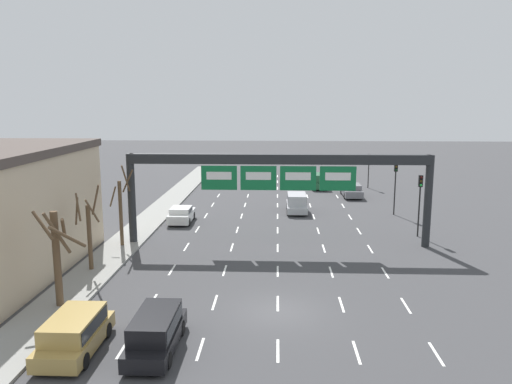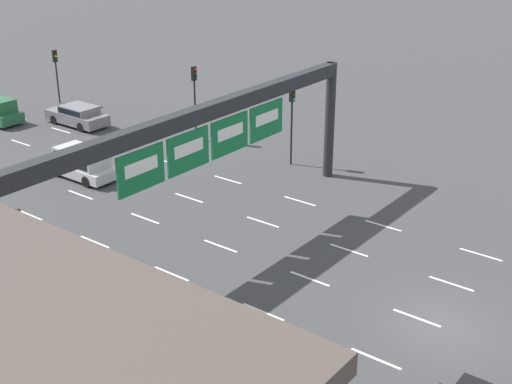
% 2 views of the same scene
% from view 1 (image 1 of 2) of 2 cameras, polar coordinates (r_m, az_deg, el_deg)
% --- Properties ---
extents(ground_plane, '(220.00, 220.00, 0.00)m').
position_cam_1_polar(ground_plane, '(25.70, 2.51, -13.48)').
color(ground_plane, '#3D3D3F').
extents(sidewalk_left, '(2.80, 110.00, 0.15)m').
position_cam_1_polar(sidewalk_left, '(28.00, -21.86, -12.02)').
color(sidewalk_left, gray).
rests_on(sidewalk_left, ground_plane).
extents(lane_dashes, '(13.32, 67.00, 0.01)m').
position_cam_1_polar(lane_dashes, '(38.44, 2.49, -5.33)').
color(lane_dashes, white).
rests_on(lane_dashes, ground_plane).
extents(sign_gantry, '(21.96, 0.70, 6.67)m').
position_cam_1_polar(sign_gantry, '(35.67, 2.55, 2.19)').
color(sign_gantry, '#232628').
rests_on(sign_gantry, ground_plane).
extents(suv_green, '(1.93, 4.23, 1.77)m').
position_cam_1_polar(suv_green, '(60.60, 7.21, 1.32)').
color(suv_green, '#235B38').
rests_on(suv_green, ground_plane).
extents(car_white, '(1.86, 3.96, 1.38)m').
position_cam_1_polar(car_white, '(43.71, -8.52, -2.52)').
color(car_white, silver).
rests_on(car_white, ground_plane).
extents(suv_silver, '(1.90, 4.42, 1.76)m').
position_cam_1_polar(suv_silver, '(47.37, 4.68, -1.16)').
color(suv_silver, '#B7B7BC').
rests_on(suv_silver, ground_plane).
extents(suv_black, '(1.80, 4.75, 1.66)m').
position_cam_1_polar(suv_black, '(22.11, -11.37, -15.17)').
color(suv_black, black).
rests_on(suv_black, ground_plane).
extents(car_grey, '(1.97, 4.82, 1.43)m').
position_cam_1_polar(car_grey, '(55.95, 10.86, 0.25)').
color(car_grey, slate).
rests_on(car_grey, ground_plane).
extents(suv_gold, '(1.98, 4.49, 1.63)m').
position_cam_1_polar(suv_gold, '(22.89, -20.03, -14.75)').
color(suv_gold, '#A88947').
rests_on(suv_gold, ground_plane).
extents(traffic_light_near_gantry, '(0.30, 0.35, 4.82)m').
position_cam_1_polar(traffic_light_near_gantry, '(40.24, 18.24, -0.13)').
color(traffic_light_near_gantry, black).
rests_on(traffic_light_near_gantry, ground_plane).
extents(traffic_light_mid_block, '(0.30, 0.35, 4.95)m').
position_cam_1_polar(traffic_light_mid_block, '(47.47, 15.66, 1.63)').
color(traffic_light_mid_block, black).
rests_on(traffic_light_mid_block, ground_plane).
extents(traffic_light_far_end, '(0.30, 0.35, 4.15)m').
position_cam_1_polar(traffic_light_far_end, '(61.61, 12.78, 3.17)').
color(traffic_light_far_end, black).
rests_on(traffic_light_far_end, ground_plane).
extents(tree_bare_closest, '(2.41, 2.03, 5.00)m').
position_cam_1_polar(tree_bare_closest, '(26.87, -21.77, -6.43)').
color(tree_bare_closest, brown).
rests_on(tree_bare_closest, sidewalk_left).
extents(tree_bare_second, '(1.67, 1.66, 5.30)m').
position_cam_1_polar(tree_bare_second, '(32.15, -18.59, -4.03)').
color(tree_bare_second, brown).
rests_on(tree_bare_second, sidewalk_left).
extents(tree_bare_third, '(1.66, 1.69, 5.87)m').
position_cam_1_polar(tree_bare_third, '(36.88, -15.15, -1.70)').
color(tree_bare_third, brown).
rests_on(tree_bare_third, sidewalk_left).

